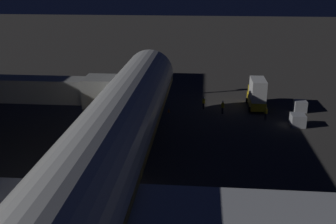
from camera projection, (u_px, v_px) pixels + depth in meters
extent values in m
plane|color=#383533|center=(116.00, 207.00, 31.62)|extent=(320.00, 320.00, 0.00)
cylinder|color=silver|center=(89.00, 179.00, 23.74)|extent=(5.83, 55.46, 5.83)
sphere|color=silver|center=(150.00, 72.00, 49.85)|extent=(5.71, 5.71, 5.71)
cube|color=gold|center=(89.00, 185.00, 23.88)|extent=(5.89, 53.25, 0.50)
cube|color=black|center=(148.00, 68.00, 47.87)|extent=(3.21, 1.40, 0.90)
cube|color=#B7BABF|center=(75.00, 221.00, 21.36)|extent=(50.22, 7.53, 0.70)
cylinder|color=#B7BABF|center=(147.00, 108.00, 47.70)|extent=(0.28, 0.28, 2.42)
cylinder|color=black|center=(147.00, 122.00, 48.29)|extent=(0.45, 1.20, 1.20)
cube|color=#9E9E99|center=(7.00, 89.00, 42.68)|extent=(20.58, 2.60, 2.50)
cube|color=#9E9E99|center=(100.00, 91.00, 41.80)|extent=(3.20, 3.40, 3.00)
cube|color=black|center=(113.00, 91.00, 41.68)|extent=(0.70, 3.20, 2.70)
cylinder|color=#B7BABF|center=(93.00, 123.00, 43.06)|extent=(0.56, 0.56, 4.69)
cylinder|color=black|center=(100.00, 140.00, 43.67)|extent=(0.25, 0.60, 0.60)
cylinder|color=black|center=(89.00, 140.00, 43.78)|extent=(0.25, 0.60, 0.60)
cube|color=yellow|center=(256.00, 101.00, 55.14)|extent=(2.00, 5.92, 1.10)
cube|color=silver|center=(258.00, 89.00, 53.80)|extent=(1.90, 4.15, 2.81)
cube|color=yellow|center=(255.00, 90.00, 56.81)|extent=(1.80, 1.60, 1.10)
cylinder|color=black|center=(262.00, 101.00, 57.18)|extent=(0.24, 0.70, 0.70)
cylinder|color=black|center=(247.00, 100.00, 57.36)|extent=(0.24, 0.70, 0.70)
cylinder|color=black|center=(266.00, 110.00, 53.27)|extent=(0.24, 0.70, 0.70)
cylinder|color=black|center=(250.00, 110.00, 53.46)|extent=(0.24, 0.70, 0.70)
cube|color=#B7BABF|center=(298.00, 120.00, 48.42)|extent=(1.70, 1.85, 1.49)
cube|color=#B7BABF|center=(300.00, 106.00, 53.57)|extent=(1.62, 1.52, 1.51)
cylinder|color=black|center=(222.00, 111.00, 52.78)|extent=(0.28, 0.28, 0.87)
cylinder|color=yellow|center=(223.00, 105.00, 52.54)|extent=(0.40, 0.40, 0.62)
sphere|color=tan|center=(223.00, 102.00, 52.40)|extent=(0.24, 0.24, 0.24)
sphere|color=white|center=(223.00, 102.00, 52.38)|extent=(0.23, 0.23, 0.23)
cylinder|color=black|center=(203.00, 106.00, 54.59)|extent=(0.28, 0.28, 0.88)
cylinder|color=yellow|center=(204.00, 101.00, 54.36)|extent=(0.40, 0.40, 0.59)
sphere|color=tan|center=(204.00, 98.00, 54.22)|extent=(0.24, 0.24, 0.24)
sphere|color=white|center=(204.00, 98.00, 54.20)|extent=(0.23, 0.23, 0.23)
cylinder|color=black|center=(266.00, 117.00, 50.42)|extent=(0.28, 0.28, 0.92)
cylinder|color=yellow|center=(266.00, 111.00, 50.17)|extent=(0.40, 0.40, 0.63)
sphere|color=tan|center=(266.00, 108.00, 50.03)|extent=(0.24, 0.24, 0.24)
sphere|color=yellow|center=(266.00, 107.00, 50.01)|extent=(0.23, 0.23, 0.23)
cone|color=orange|center=(169.00, 110.00, 53.39)|extent=(0.36, 0.36, 0.55)
cone|color=orange|center=(137.00, 109.00, 53.77)|extent=(0.36, 0.36, 0.55)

